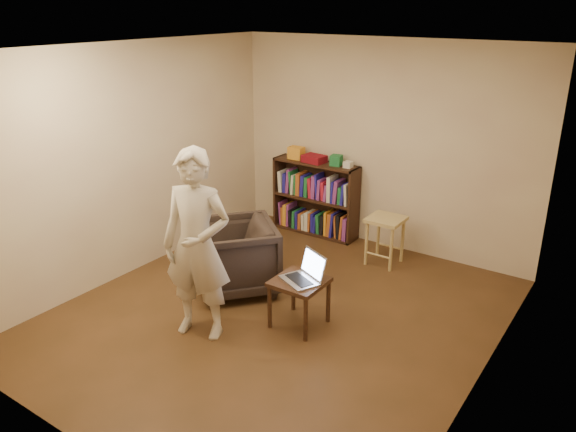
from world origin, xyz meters
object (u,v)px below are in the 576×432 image
Objects in this scene: armchair at (236,257)px; side_table at (299,288)px; laptop at (305,274)px; bookshelf at (316,202)px; person at (197,246)px; stool at (386,227)px.

side_table is at bearing 27.67° from armchair.
bookshelf is at bearing 144.05° from laptop.
armchair is at bearing -166.01° from laptop.
person is at bearing -137.79° from side_table.
laptop is (1.16, -2.08, 0.11)m from bookshelf.
laptop is (-0.04, -1.72, 0.07)m from stool.
bookshelf reaches higher than laptop.
stool is 0.69× the size of armchair.
stool reaches higher than side_table.
laptop is at bearing 24.14° from person.
laptop is 1.06m from person.
side_table is (-0.08, -1.74, -0.07)m from stool.
bookshelf is 1.41× the size of armchair.
person is at bearing -81.28° from bookshelf.
laptop is at bearing 34.02° from side_table.
laptop reaches higher than side_table.
laptop is 0.26× the size of person.
stool is 0.33× the size of person.
stool is 1.27× the size of laptop.
bookshelf reaches higher than side_table.
armchair reaches higher than laptop.
stool is 2.54m from person.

